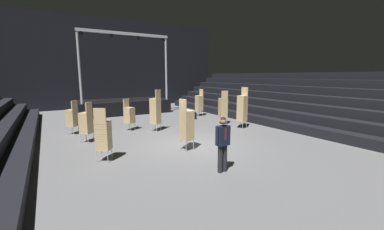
{
  "coord_description": "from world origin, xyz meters",
  "views": [
    {
      "loc": [
        -5.14,
        -8.72,
        2.95
      ],
      "look_at": [
        -0.27,
        -0.51,
        1.4
      ],
      "focal_mm": 22.88,
      "sensor_mm": 36.0,
      "label": 1
    }
  ],
  "objects_px": {
    "chair_stack_mid_centre": "(103,134)",
    "chair_stack_rear_right": "(242,108)",
    "chair_stack_front_right": "(86,122)",
    "chair_stack_aisle_left": "(187,125)",
    "chair_stack_rear_centre": "(155,110)",
    "stage_riser": "(123,105)",
    "chair_stack_rear_left": "(223,107)",
    "equipment_road_case": "(189,116)",
    "chair_stack_front_left": "(129,115)",
    "man_with_tie": "(223,141)",
    "chair_stack_mid_left": "(72,117)",
    "chair_stack_mid_right": "(199,103)"
  },
  "relations": [
    {
      "from": "chair_stack_front_right",
      "to": "stage_riser",
      "type": "bearing_deg",
      "value": 18.95
    },
    {
      "from": "chair_stack_mid_centre",
      "to": "chair_stack_aisle_left",
      "type": "bearing_deg",
      "value": 27.81
    },
    {
      "from": "chair_stack_mid_centre",
      "to": "chair_stack_rear_right",
      "type": "bearing_deg",
      "value": 45.61
    },
    {
      "from": "man_with_tie",
      "to": "chair_stack_rear_left",
      "type": "relative_size",
      "value": 0.84
    },
    {
      "from": "chair_stack_rear_left",
      "to": "chair_stack_rear_centre",
      "type": "bearing_deg",
      "value": -172.95
    },
    {
      "from": "stage_riser",
      "to": "equipment_road_case",
      "type": "bearing_deg",
      "value": -59.24
    },
    {
      "from": "chair_stack_mid_right",
      "to": "chair_stack_rear_centre",
      "type": "distance_m",
      "value": 5.53
    },
    {
      "from": "chair_stack_rear_centre",
      "to": "chair_stack_rear_right",
      "type": "bearing_deg",
      "value": -52.58
    },
    {
      "from": "chair_stack_front_left",
      "to": "equipment_road_case",
      "type": "relative_size",
      "value": 1.9
    },
    {
      "from": "chair_stack_mid_right",
      "to": "chair_stack_mid_centre",
      "type": "relative_size",
      "value": 1.05
    },
    {
      "from": "man_with_tie",
      "to": "chair_stack_mid_centre",
      "type": "height_order",
      "value": "chair_stack_mid_centre"
    },
    {
      "from": "equipment_road_case",
      "to": "chair_stack_front_left",
      "type": "bearing_deg",
      "value": -163.44
    },
    {
      "from": "man_with_tie",
      "to": "chair_stack_rear_centre",
      "type": "relative_size",
      "value": 0.78
    },
    {
      "from": "chair_stack_aisle_left",
      "to": "equipment_road_case",
      "type": "distance_m",
      "value": 6.98
    },
    {
      "from": "chair_stack_mid_left",
      "to": "chair_stack_rear_left",
      "type": "height_order",
      "value": "chair_stack_rear_left"
    },
    {
      "from": "stage_riser",
      "to": "chair_stack_front_left",
      "type": "height_order",
      "value": "stage_riser"
    },
    {
      "from": "chair_stack_front_right",
      "to": "chair_stack_aisle_left",
      "type": "xyz_separation_m",
      "value": [
        3.27,
        -3.26,
        0.13
      ]
    },
    {
      "from": "chair_stack_rear_left",
      "to": "chair_stack_front_left",
      "type": "bearing_deg",
      "value": 179.14
    },
    {
      "from": "chair_stack_front_right",
      "to": "equipment_road_case",
      "type": "relative_size",
      "value": 1.99
    },
    {
      "from": "man_with_tie",
      "to": "equipment_road_case",
      "type": "distance_m",
      "value": 9.34
    },
    {
      "from": "equipment_road_case",
      "to": "chair_stack_rear_centre",
      "type": "bearing_deg",
      "value": -146.41
    },
    {
      "from": "chair_stack_rear_centre",
      "to": "chair_stack_front_right",
      "type": "bearing_deg",
      "value": 158.13
    },
    {
      "from": "stage_riser",
      "to": "chair_stack_rear_left",
      "type": "relative_size",
      "value": 3.32
    },
    {
      "from": "stage_riser",
      "to": "equipment_road_case",
      "type": "distance_m",
      "value": 5.98
    },
    {
      "from": "chair_stack_rear_left",
      "to": "chair_stack_aisle_left",
      "type": "distance_m",
      "value": 5.65
    },
    {
      "from": "stage_riser",
      "to": "chair_stack_rear_left",
      "type": "distance_m",
      "value": 8.65
    },
    {
      "from": "stage_riser",
      "to": "chair_stack_front_right",
      "type": "distance_m",
      "value": 8.69
    },
    {
      "from": "stage_riser",
      "to": "chair_stack_rear_left",
      "type": "height_order",
      "value": "stage_riser"
    },
    {
      "from": "man_with_tie",
      "to": "equipment_road_case",
      "type": "bearing_deg",
      "value": -116.82
    },
    {
      "from": "equipment_road_case",
      "to": "chair_stack_front_right",
      "type": "bearing_deg",
      "value": -158.29
    },
    {
      "from": "stage_riser",
      "to": "chair_stack_front_right",
      "type": "height_order",
      "value": "stage_riser"
    },
    {
      "from": "stage_riser",
      "to": "chair_stack_mid_centre",
      "type": "bearing_deg",
      "value": -108.42
    },
    {
      "from": "chair_stack_rear_left",
      "to": "equipment_road_case",
      "type": "xyz_separation_m",
      "value": [
        -0.95,
        2.53,
        -0.79
      ]
    },
    {
      "from": "chair_stack_front_left",
      "to": "chair_stack_mid_left",
      "type": "xyz_separation_m",
      "value": [
        -2.74,
        0.63,
        0.0
      ]
    },
    {
      "from": "chair_stack_mid_centre",
      "to": "equipment_road_case",
      "type": "xyz_separation_m",
      "value": [
        6.64,
        5.64,
        -0.71
      ]
    },
    {
      "from": "chair_stack_rear_right",
      "to": "chair_stack_rear_centre",
      "type": "distance_m",
      "value": 4.81
    },
    {
      "from": "chair_stack_rear_left",
      "to": "chair_stack_rear_centre",
      "type": "distance_m",
      "value": 4.26
    },
    {
      "from": "man_with_tie",
      "to": "chair_stack_mid_left",
      "type": "xyz_separation_m",
      "value": [
        -3.48,
        7.83,
        -0.12
      ]
    },
    {
      "from": "chair_stack_mid_centre",
      "to": "chair_stack_mid_left",
      "type": "bearing_deg",
      "value": 130.3
    },
    {
      "from": "chair_stack_rear_left",
      "to": "chair_stack_front_right",
      "type": "bearing_deg",
      "value": -167.03
    },
    {
      "from": "chair_stack_front_right",
      "to": "chair_stack_rear_left",
      "type": "xyz_separation_m",
      "value": [
        7.75,
        0.17,
        0.13
      ]
    },
    {
      "from": "chair_stack_front_right",
      "to": "chair_stack_aisle_left",
      "type": "distance_m",
      "value": 4.62
    },
    {
      "from": "chair_stack_mid_right",
      "to": "man_with_tie",
      "type": "bearing_deg",
      "value": 146.15
    },
    {
      "from": "chair_stack_aisle_left",
      "to": "chair_stack_mid_left",
      "type": "bearing_deg",
      "value": -154.98
    },
    {
      "from": "chair_stack_rear_left",
      "to": "chair_stack_rear_centre",
      "type": "height_order",
      "value": "chair_stack_rear_centre"
    },
    {
      "from": "stage_riser",
      "to": "chair_stack_rear_centre",
      "type": "height_order",
      "value": "stage_riser"
    },
    {
      "from": "chair_stack_mid_right",
      "to": "chair_stack_mid_centre",
      "type": "height_order",
      "value": "chair_stack_mid_right"
    },
    {
      "from": "chair_stack_rear_right",
      "to": "chair_stack_front_right",
      "type": "bearing_deg",
      "value": 66.68
    },
    {
      "from": "chair_stack_front_left",
      "to": "equipment_road_case",
      "type": "bearing_deg",
      "value": 165.1
    },
    {
      "from": "chair_stack_front_right",
      "to": "chair_stack_rear_left",
      "type": "relative_size",
      "value": 0.88
    }
  ]
}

